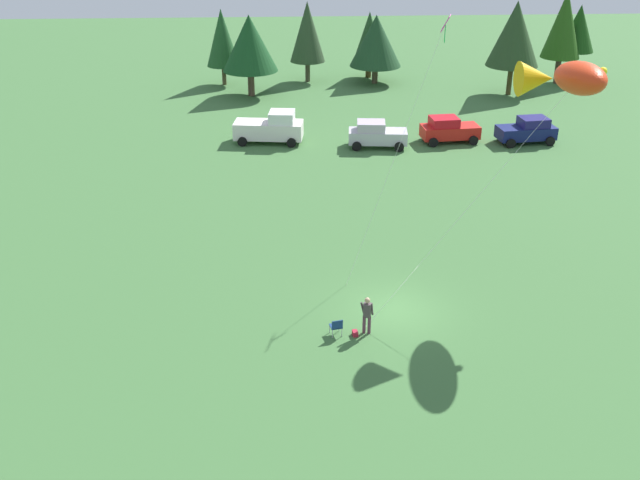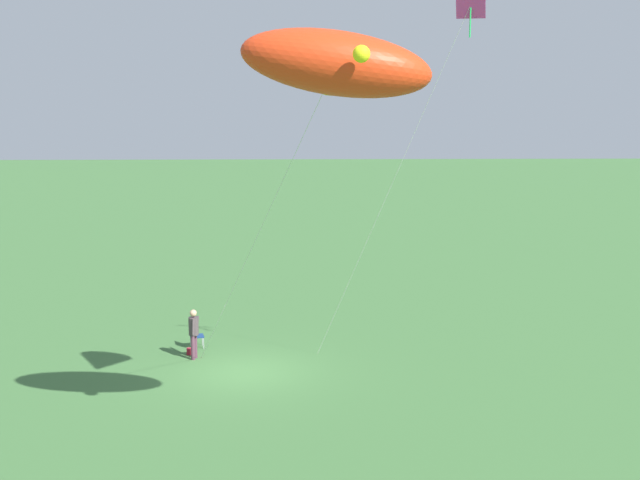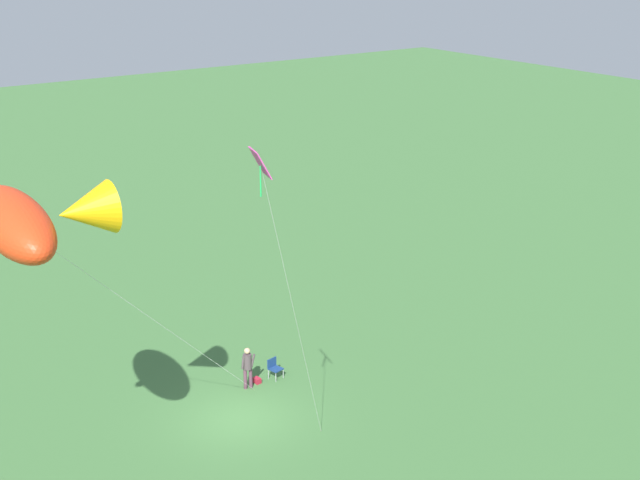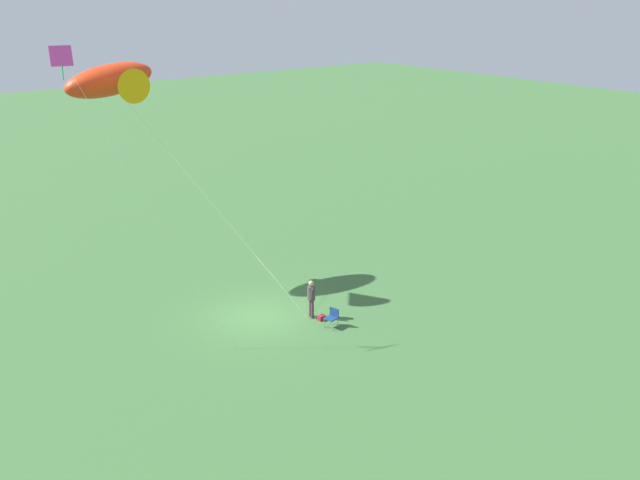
{
  "view_description": "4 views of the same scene",
  "coord_description": "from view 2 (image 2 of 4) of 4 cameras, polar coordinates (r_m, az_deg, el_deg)",
  "views": [
    {
      "loc": [
        -4.93,
        -28.87,
        17.62
      ],
      "look_at": [
        -3.37,
        0.18,
        3.53
      ],
      "focal_mm": 42.0,
      "sensor_mm": 36.0,
      "label": 1
    },
    {
      "loc": [
        28.09,
        1.77,
        9.46
      ],
      "look_at": [
        -0.92,
        2.5,
        4.24
      ],
      "focal_mm": 50.0,
      "sensor_mm": 36.0,
      "label": 2
    },
    {
      "loc": [
        14.28,
        25.35,
        17.07
      ],
      "look_at": [
        -1.8,
        2.63,
        7.4
      ],
      "focal_mm": 50.0,
      "sensor_mm": 36.0,
      "label": 3
    },
    {
      "loc": [
        -25.61,
        16.58,
        14.12
      ],
      "look_at": [
        -4.7,
        0.21,
        4.95
      ],
      "focal_mm": 42.0,
      "sensor_mm": 36.0,
      "label": 4
    }
  ],
  "objects": [
    {
      "name": "kite_diamond_rainbow",
      "position": [
        25.91,
        9.12,
        13.5
      ],
      "size": [
        5.15,
        4.6,
        11.88
      ],
      "color": "#DA3E9F",
      "rests_on": "ground"
    },
    {
      "name": "ground_plane",
      "position": [
        29.7,
        -4.83,
        -8.42
      ],
      "size": [
        160.0,
        160.0,
        0.0
      ],
      "primitive_type": "plane",
      "color": "#3C6936"
    },
    {
      "name": "person_kite_flyer",
      "position": [
        30.96,
        -8.08,
        -5.73
      ],
      "size": [
        0.59,
        0.41,
        1.74
      ],
      "rotation": [
        0.0,
        0.0,
        1.33
      ],
      "color": "#593345",
      "rests_on": "ground"
    },
    {
      "name": "backpack_on_grass",
      "position": [
        31.72,
        -8.24,
        -7.06
      ],
      "size": [
        0.26,
        0.34,
        0.22
      ],
      "primitive_type": "cube",
      "rotation": [
        0.0,
        0.0,
        1.69
      ],
      "color": "#A41E2F",
      "rests_on": "ground"
    },
    {
      "name": "folding_chair",
      "position": [
        32.38,
        -8.05,
        -6.0
      ],
      "size": [
        0.57,
        0.57,
        0.82
      ],
      "rotation": [
        0.0,
        0.0,
        1.79
      ],
      "color": "navy",
      "rests_on": "ground"
    },
    {
      "name": "kite_large_fish",
      "position": [
        20.57,
        1.02,
        11.22
      ],
      "size": [
        11.01,
        6.48,
        10.84
      ],
      "color": "red",
      "rests_on": "ground"
    }
  ]
}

